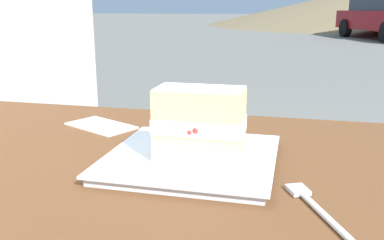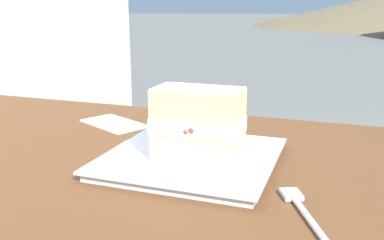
{
  "view_description": "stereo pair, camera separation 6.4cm",
  "coord_description": "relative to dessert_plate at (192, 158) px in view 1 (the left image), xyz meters",
  "views": [
    {
      "loc": [
        0.26,
        -0.46,
        0.99
      ],
      "look_at": [
        0.11,
        0.14,
        0.82
      ],
      "focal_mm": 39.6,
      "sensor_mm": 36.0,
      "label": 1
    },
    {
      "loc": [
        0.32,
        -0.44,
        0.99
      ],
      "look_at": [
        0.11,
        0.14,
        0.82
      ],
      "focal_mm": 39.6,
      "sensor_mm": 36.0,
      "label": 2
    }
  ],
  "objects": [
    {
      "name": "dessert_plate",
      "position": [
        0.0,
        0.0,
        0.0
      ],
      "size": [
        0.25,
        0.25,
        0.02
      ],
      "color": "white",
      "rests_on": "patio_table"
    },
    {
      "name": "cake_slice",
      "position": [
        0.02,
        -0.02,
        0.06
      ],
      "size": [
        0.13,
        0.07,
        0.11
      ],
      "color": "#EAD18C",
      "rests_on": "dessert_plate"
    },
    {
      "name": "dessert_fork",
      "position": [
        0.18,
        -0.12,
        -0.0
      ],
      "size": [
        0.09,
        0.16,
        0.01
      ],
      "color": "silver",
      "rests_on": "patio_table"
    },
    {
      "name": "paper_napkin",
      "position": [
        -0.23,
        0.16,
        -0.01
      ],
      "size": [
        0.16,
        0.13,
        0.0
      ],
      "color": "white",
      "rests_on": "patio_table"
    }
  ]
}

